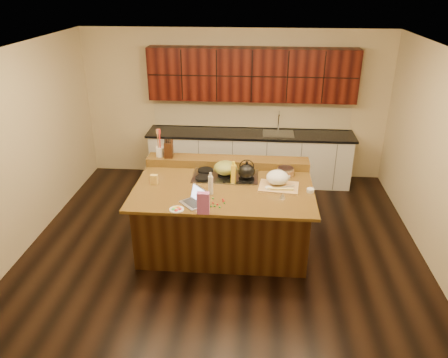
{
  "coord_description": "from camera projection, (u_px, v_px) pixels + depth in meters",
  "views": [
    {
      "loc": [
        0.44,
        -5.28,
        3.49
      ],
      "look_at": [
        0.0,
        0.05,
        1.0
      ],
      "focal_mm": 35.0,
      "sensor_mm": 36.0,
      "label": 1
    }
  ],
  "objects": [
    {
      "name": "gumdrop_5",
      "position": [
        213.0,
        198.0,
        5.54
      ],
      "size": [
        0.02,
        0.02,
        0.02
      ],
      "primitive_type": "ellipsoid",
      "color": "#198C26",
      "rests_on": "island"
    },
    {
      "name": "laptop",
      "position": [
        195.0,
        199.0,
        5.41
      ],
      "size": [
        0.38,
        0.38,
        0.21
      ],
      "rotation": [
        0.0,
        0.0,
        -0.85
      ],
      "color": "#B7B7BC",
      "rests_on": "island"
    },
    {
      "name": "back_counter",
      "position": [
        250.0,
        130.0,
        7.85
      ],
      "size": [
        3.7,
        0.66,
        2.4
      ],
      "color": "silver",
      "rests_on": "ground"
    },
    {
      "name": "kitchen_timer",
      "position": [
        282.0,
        196.0,
        5.55
      ],
      "size": [
        0.09,
        0.09,
        0.07
      ],
      "primitive_type": "cone",
      "rotation": [
        0.0,
        0.0,
        -0.07
      ],
      "color": "silver",
      "rests_on": "island"
    },
    {
      "name": "gumdrop_14",
      "position": [
        213.0,
        203.0,
        5.43
      ],
      "size": [
        0.02,
        0.02,
        0.02
      ],
      "primitive_type": "ellipsoid",
      "color": "red",
      "rests_on": "island"
    },
    {
      "name": "oil_bottle",
      "position": [
        233.0,
        174.0,
        5.9
      ],
      "size": [
        0.08,
        0.08,
        0.27
      ],
      "primitive_type": "cylinder",
      "rotation": [
        0.0,
        0.0,
        -0.22
      ],
      "color": "yellow",
      "rests_on": "island"
    },
    {
      "name": "cooktop",
      "position": [
        225.0,
        176.0,
        6.15
      ],
      "size": [
        0.92,
        0.52,
        0.05
      ],
      "color": "gray",
      "rests_on": "island"
    },
    {
      "name": "ramekin_c",
      "position": [
        287.0,
        176.0,
        6.11
      ],
      "size": [
        0.12,
        0.12,
        0.04
      ],
      "primitive_type": "cylinder",
      "rotation": [
        0.0,
        0.0,
        -0.26
      ],
      "color": "white",
      "rests_on": "island"
    },
    {
      "name": "gumdrop_11",
      "position": [
        207.0,
        203.0,
        5.43
      ],
      "size": [
        0.02,
        0.02,
        0.02
      ],
      "primitive_type": "ellipsoid",
      "color": "#198C26",
      "rests_on": "island"
    },
    {
      "name": "utensil_crock",
      "position": [
        160.0,
        152.0,
        6.51
      ],
      "size": [
        0.15,
        0.15,
        0.14
      ],
      "primitive_type": "cylinder",
      "rotation": [
        0.0,
        0.0,
        -0.31
      ],
      "color": "white",
      "rests_on": "back_ledge"
    },
    {
      "name": "ramekin_a",
      "position": [
        269.0,
        189.0,
        5.75
      ],
      "size": [
        0.13,
        0.13,
        0.04
      ],
      "primitive_type": "cylinder",
      "rotation": [
        0.0,
        0.0,
        0.37
      ],
      "color": "white",
      "rests_on": "island"
    },
    {
      "name": "gumdrop_2",
      "position": [
        199.0,
        202.0,
        5.45
      ],
      "size": [
        0.02,
        0.02,
        0.02
      ],
      "primitive_type": "ellipsoid",
      "color": "red",
      "rests_on": "island"
    },
    {
      "name": "candy_plate",
      "position": [
        177.0,
        209.0,
        5.28
      ],
      "size": [
        0.23,
        0.23,
        0.01
      ],
      "primitive_type": "cylinder",
      "rotation": [
        0.0,
        0.0,
        0.3
      ],
      "color": "white",
      "rests_on": "island"
    },
    {
      "name": "gumdrop_3",
      "position": [
        215.0,
        206.0,
        5.35
      ],
      "size": [
        0.02,
        0.02,
        0.02
      ],
      "primitive_type": "ellipsoid",
      "color": "#198C26",
      "rests_on": "island"
    },
    {
      "name": "gumdrop_13",
      "position": [
        220.0,
        207.0,
        5.32
      ],
      "size": [
        0.02,
        0.02,
        0.02
      ],
      "primitive_type": "ellipsoid",
      "color": "#198C26",
      "rests_on": "island"
    },
    {
      "name": "gumdrop_10",
      "position": [
        223.0,
        199.0,
        5.51
      ],
      "size": [
        0.02,
        0.02,
        0.02
      ],
      "primitive_type": "ellipsoid",
      "color": "red",
      "rests_on": "island"
    },
    {
      "name": "pink_bag",
      "position": [
        203.0,
        203.0,
        5.15
      ],
      "size": [
        0.15,
        0.08,
        0.27
      ],
      "primitive_type": "cube",
      "rotation": [
        0.0,
        0.0,
        0.02
      ],
      "color": "#B85698",
      "rests_on": "island"
    },
    {
      "name": "gumdrop_8",
      "position": [
        224.0,
        200.0,
        5.48
      ],
      "size": [
        0.02,
        0.02,
        0.02
      ],
      "primitive_type": "ellipsoid",
      "color": "red",
      "rests_on": "island"
    },
    {
      "name": "package_box",
      "position": [
        154.0,
        179.0,
        5.92
      ],
      "size": [
        0.1,
        0.07,
        0.13
      ],
      "primitive_type": "cube",
      "rotation": [
        0.0,
        0.0,
        -0.04
      ],
      "color": "gold",
      "rests_on": "island"
    },
    {
      "name": "gumdrop_6",
      "position": [
        223.0,
        201.0,
        5.46
      ],
      "size": [
        0.02,
        0.02,
        0.02
      ],
      "primitive_type": "ellipsoid",
      "color": "red",
      "rests_on": "island"
    },
    {
      "name": "island",
      "position": [
        224.0,
        215.0,
        6.08
      ],
      "size": [
        2.4,
        1.6,
        0.92
      ],
      "color": "black",
      "rests_on": "ground"
    },
    {
      "name": "back_ledge",
      "position": [
        228.0,
        162.0,
        6.49
      ],
      "size": [
        2.4,
        0.3,
        0.12
      ],
      "primitive_type": "cube",
      "color": "black",
      "rests_on": "island"
    },
    {
      "name": "vinegar_bottle",
      "position": [
        211.0,
        185.0,
        5.62
      ],
      "size": [
        0.08,
        0.08,
        0.25
      ],
      "primitive_type": "cylinder",
      "rotation": [
        0.0,
        0.0,
        -0.35
      ],
      "color": "silver",
      "rests_on": "island"
    },
    {
      "name": "gumdrop_9",
      "position": [
        211.0,
        206.0,
        5.34
      ],
      "size": [
        0.02,
        0.02,
        0.02
      ],
      "primitive_type": "ellipsoid",
      "color": "#198C26",
      "rests_on": "island"
    },
    {
      "name": "kettle",
      "position": [
        247.0,
        171.0,
        5.95
      ],
      "size": [
        0.26,
        0.26,
        0.21
      ],
      "primitive_type": "ellipsoid",
      "rotation": [
        0.0,
        0.0,
        -0.12
      ],
      "color": "black",
      "rests_on": "cooktop"
    },
    {
      "name": "strainer_bowl",
      "position": [
        286.0,
        172.0,
        6.19
      ],
      "size": [
        0.26,
        0.26,
        0.09
      ],
      "primitive_type": "cylinder",
      "rotation": [
        0.0,
        0.0,
        0.08
      ],
      "color": "#996B3F",
      "rests_on": "island"
    },
    {
      "name": "knife_block",
      "position": [
        169.0,
        149.0,
        6.48
      ],
      "size": [
        0.13,
        0.2,
        0.24
      ],
      "primitive_type": "cube",
      "rotation": [
        0.0,
        0.0,
        0.09
      ],
      "color": "black",
      "rests_on": "back_ledge"
    },
    {
      "name": "gumdrop_1",
      "position": [
        224.0,
        203.0,
        5.42
      ],
      "size": [
        0.02,
        0.02,
        0.02
      ],
      "primitive_type": "ellipsoid",
      "color": "#198C26",
      "rests_on": "island"
    },
    {
      "name": "ramekin_b",
      "position": [
        311.0,
        190.0,
        5.72
      ],
      "size": [
        0.12,
        0.12,
        0.04
      ],
      "primitive_type": "cylinder",
      "rotation": [
        0.0,
        0.0,
        -0.27
      ],
      "color": "white",
      "rests_on": "island"
    },
    {
      "name": "room",
      "position": [
        224.0,
        156.0,
        5.7
      ],
      "size": [
        5.52,
        5.02,
        2.72
      ],
      "color": "black",
      "rests_on": "ground"
    },
    {
      "name": "wooden_tray",
      "position": [
        278.0,
        180.0,
        5.85
      ],
      "size": [
        0.56,
        0.44,
        0.21
      ],
      "rotation": [
        0.0,
        0.0,
        -0.11
      ],
      "color": "tan",
      "rests_on": "island"
    },
    {
      "name": "gumdrop_7",
      "position": [
        200.0,
        201.0,
        5.47
      ],
      "size": [
        0.02,
        0.02,
        0.02
      ],
      "primitive_type": "ellipsoid",
      "color": "#198C26",
      "rests_on": "island"
    },
    {
      "name": "green_bowl",
      "position": [
        225.0,
        168.0,
        6.1
      ],
      "size": [
        0.4,
        0.4,
        0.18
      ],
      "primitive_type": "ellipsoid",
      "rotation": [
        0.0,
        0.0,
        0.23
      ],
      "color": "olive",
      "rests_on": "cooktop"
    },
    {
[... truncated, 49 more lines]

